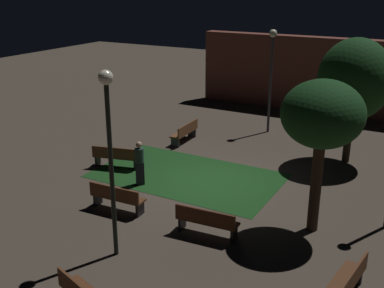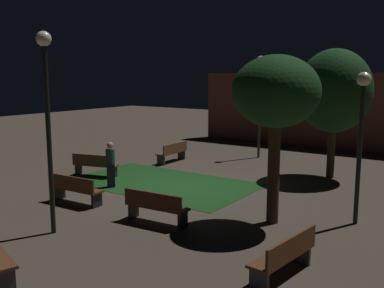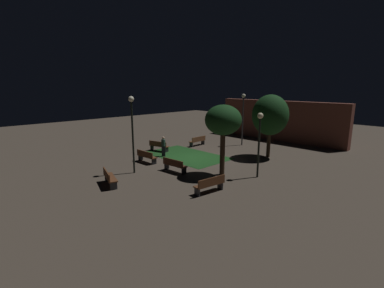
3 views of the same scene
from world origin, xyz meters
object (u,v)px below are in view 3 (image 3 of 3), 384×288
(bench_front_right, at_px, (174,165))
(lamp_post_plaza_west, at_px, (259,133))
(bench_corner, at_px, (159,146))
(tree_back_right, at_px, (270,115))
(bench_back_row, at_px, (198,141))
(bench_lawn_edge, at_px, (146,156))
(pedestrian, at_px, (163,146))
(lamp_post_path_center, at_px, (132,122))
(lamp_post_near_wall, at_px, (243,111))
(tree_tall_center, at_px, (223,121))
(bench_front_left, at_px, (210,184))
(bench_path_side, at_px, (109,177))

(bench_front_right, relative_size, lamp_post_plaza_west, 0.46)
(bench_front_right, xyz_separation_m, lamp_post_plaza_west, (4.37, 3.01, 2.27))
(bench_corner, relative_size, tree_back_right, 0.38)
(bench_corner, xyz_separation_m, bench_back_row, (0.80, 3.97, 0.00))
(bench_lawn_edge, distance_m, lamp_post_plaza_west, 8.42)
(bench_lawn_edge, bearing_deg, pedestrian, 104.85)
(bench_front_right, height_order, lamp_post_path_center, lamp_post_path_center)
(bench_corner, distance_m, lamp_post_near_wall, 8.47)
(tree_back_right, xyz_separation_m, tree_tall_center, (0.33, -6.05, 0.12))
(bench_lawn_edge, relative_size, lamp_post_plaza_west, 0.46)
(tree_back_right, height_order, lamp_post_near_wall, tree_back_right)
(lamp_post_plaza_west, xyz_separation_m, pedestrian, (-8.07, -0.97, -1.91))
(bench_front_left, relative_size, lamp_post_plaza_west, 0.46)
(bench_front_right, relative_size, bench_corner, 0.98)
(bench_corner, bearing_deg, tree_tall_center, -7.32)
(bench_back_row, bearing_deg, bench_path_side, -70.44)
(bench_path_side, relative_size, bench_back_row, 1.03)
(bench_front_right, height_order, bench_back_row, same)
(lamp_post_plaza_west, bearing_deg, tree_tall_center, -147.71)
(tree_back_right, bearing_deg, lamp_post_plaza_west, -65.88)
(bench_front_right, xyz_separation_m, bench_back_row, (-4.61, 6.82, 0.00))
(bench_lawn_edge, bearing_deg, tree_tall_center, 17.90)
(tree_back_right, xyz_separation_m, pedestrian, (-5.89, -5.85, -2.46))
(tree_back_right, relative_size, pedestrian, 3.04)
(bench_corner, bearing_deg, bench_back_row, 78.60)
(lamp_post_path_center, height_order, lamp_post_plaza_west, lamp_post_path_center)
(tree_tall_center, xyz_separation_m, lamp_post_near_wall, (-4.42, 8.22, -0.19))
(bench_front_right, bearing_deg, lamp_post_plaza_west, 34.51)
(bench_corner, height_order, lamp_post_near_wall, lamp_post_near_wall)
(bench_front_left, xyz_separation_m, tree_back_right, (-1.88, 8.88, 2.83))
(bench_front_left, height_order, lamp_post_near_wall, lamp_post_near_wall)
(bench_front_left, relative_size, tree_tall_center, 0.42)
(lamp_post_path_center, height_order, lamp_post_near_wall, lamp_post_path_center)
(bench_front_right, xyz_separation_m, tree_back_right, (2.19, 7.88, 2.83))
(bench_lawn_edge, height_order, bench_front_left, same)
(bench_path_side, distance_m, bench_corner, 8.55)
(bench_back_row, distance_m, lamp_post_path_center, 9.71)
(tree_back_right, height_order, tree_tall_center, tree_back_right)
(bench_corner, xyz_separation_m, pedestrian, (1.71, -0.82, 0.37))
(bench_front_right, distance_m, pedestrian, 4.24)
(bench_front_left, distance_m, lamp_post_path_center, 6.46)
(bench_back_row, xyz_separation_m, tree_tall_center, (7.12, -4.99, 2.95))
(pedestrian, bearing_deg, bench_front_right, -28.76)
(bench_front_right, bearing_deg, tree_back_right, 74.48)
(bench_front_right, xyz_separation_m, bench_path_side, (-0.67, -4.27, 0.00))
(bench_corner, bearing_deg, pedestrian, -25.69)
(bench_lawn_edge, distance_m, bench_corner, 3.63)
(tree_back_right, bearing_deg, bench_front_left, -78.07)
(lamp_post_near_wall, bearing_deg, pedestrian, -102.59)
(bench_lawn_edge, height_order, lamp_post_near_wall, lamp_post_near_wall)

